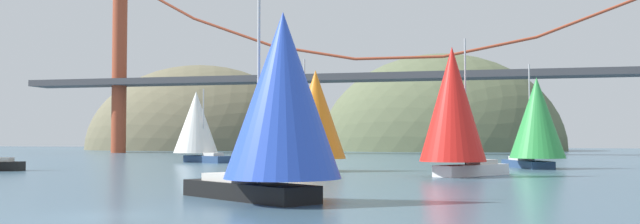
{
  "coord_description": "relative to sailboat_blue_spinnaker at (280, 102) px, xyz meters",
  "views": [
    {
      "loc": [
        12.99,
        -21.72,
        2.83
      ],
      "look_at": [
        0.0,
        34.03,
        5.09
      ],
      "focal_mm": 37.35,
      "sensor_mm": 36.0,
      "label": 1
    }
  ],
  "objects": [
    {
      "name": "ground_plane",
      "position": [
        -4.68,
        -6.21,
        -4.42
      ],
      "size": [
        360.0,
        360.0,
        0.0
      ],
      "primitive_type": "plane",
      "color": "#426075"
    },
    {
      "name": "headland_center",
      "position": [
        0.32,
        128.79,
        -4.42
      ],
      "size": [
        56.42,
        44.0,
        44.96
      ],
      "primitive_type": "ellipsoid",
      "color": "#5B6647",
      "rests_on": "ground_plane"
    },
    {
      "name": "headland_left",
      "position": [
        -59.68,
        128.79,
        -4.42
      ],
      "size": [
        58.55,
        44.0,
        42.58
      ],
      "primitive_type": "ellipsoid",
      "color": "#6B664C",
      "rests_on": "ground_plane"
    },
    {
      "name": "suspension_bridge",
      "position": [
        -4.68,
        88.79,
        10.53
      ],
      "size": [
        144.69,
        6.0,
        34.34
      ],
      "color": "#A34228",
      "rests_on": "ground_plane"
    },
    {
      "name": "sailboat_blue_spinnaker",
      "position": [
        0.0,
        0.0,
        0.0
      ],
      "size": [
        9.56,
        8.21,
        9.72
      ],
      "color": "black",
      "rests_on": "ground_plane"
    },
    {
      "name": "sailboat_green_sail",
      "position": [
        13.89,
        36.82,
        0.05
      ],
      "size": [
        6.41,
        9.42,
        9.91
      ],
      "color": "navy",
      "rests_on": "ground_plane"
    },
    {
      "name": "sailboat_white_mainsail",
      "position": [
        -24.04,
        45.95,
        0.11
      ],
      "size": [
        8.97,
        7.48,
        8.66
      ],
      "color": "navy",
      "rests_on": "ground_plane"
    },
    {
      "name": "sailboat_orange_sail",
      "position": [
        -5.11,
        27.58,
        0.23
      ],
      "size": [
        8.87,
        8.02,
        9.77
      ],
      "color": "white",
      "rests_on": "ground_plane"
    },
    {
      "name": "sailboat_red_spinnaker",
      "position": [
        6.79,
        21.98,
        0.68
      ],
      "size": [
        7.57,
        8.64,
        10.35
      ],
      "color": "white",
      "rests_on": "ground_plane"
    }
  ]
}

